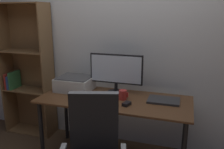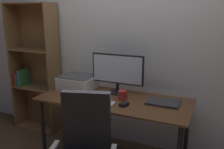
{
  "view_description": "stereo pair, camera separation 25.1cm",
  "coord_description": "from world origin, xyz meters",
  "px_view_note": "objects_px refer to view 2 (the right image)",
  "views": [
    {
      "loc": [
        0.7,
        -2.27,
        1.64
      ],
      "look_at": [
        -0.04,
        0.04,
        0.99
      ],
      "focal_mm": 38.33,
      "sensor_mm": 36.0,
      "label": 1
    },
    {
      "loc": [
        0.94,
        -2.18,
        1.64
      ],
      "look_at": [
        -0.04,
        0.04,
        0.99
      ],
      "focal_mm": 38.33,
      "sensor_mm": 36.0,
      "label": 2
    }
  ],
  "objects_px": {
    "monitor": "(117,71)",
    "coffee_mug": "(122,95)",
    "laptop": "(163,102)",
    "bookshelf": "(36,69)",
    "printer": "(78,82)",
    "mouse": "(124,104)",
    "keyboard": "(101,102)",
    "desk": "(114,106)"
  },
  "relations": [
    {
      "from": "monitor",
      "to": "coffee_mug",
      "type": "relative_size",
      "value": 5.96
    },
    {
      "from": "monitor",
      "to": "laptop",
      "type": "height_order",
      "value": "monitor"
    },
    {
      "from": "laptop",
      "to": "bookshelf",
      "type": "relative_size",
      "value": 0.18
    },
    {
      "from": "printer",
      "to": "mouse",
      "type": "bearing_deg",
      "value": -21.87
    },
    {
      "from": "coffee_mug",
      "to": "printer",
      "type": "distance_m",
      "value": 0.63
    },
    {
      "from": "monitor",
      "to": "keyboard",
      "type": "relative_size",
      "value": 2.07
    },
    {
      "from": "coffee_mug",
      "to": "bookshelf",
      "type": "relative_size",
      "value": 0.06
    },
    {
      "from": "mouse",
      "to": "bookshelf",
      "type": "bearing_deg",
      "value": 178.54
    },
    {
      "from": "coffee_mug",
      "to": "laptop",
      "type": "relative_size",
      "value": 0.32
    },
    {
      "from": "desk",
      "to": "printer",
      "type": "height_order",
      "value": "printer"
    },
    {
      "from": "desk",
      "to": "keyboard",
      "type": "height_order",
      "value": "keyboard"
    },
    {
      "from": "mouse",
      "to": "printer",
      "type": "height_order",
      "value": "printer"
    },
    {
      "from": "monitor",
      "to": "coffee_mug",
      "type": "distance_m",
      "value": 0.3
    },
    {
      "from": "mouse",
      "to": "printer",
      "type": "distance_m",
      "value": 0.75
    },
    {
      "from": "mouse",
      "to": "bookshelf",
      "type": "height_order",
      "value": "bookshelf"
    },
    {
      "from": "keyboard",
      "to": "mouse",
      "type": "xyz_separation_m",
      "value": [
        0.24,
        0.03,
        0.01
      ]
    },
    {
      "from": "bookshelf",
      "to": "desk",
      "type": "bearing_deg",
      "value": -14.3
    },
    {
      "from": "keyboard",
      "to": "mouse",
      "type": "bearing_deg",
      "value": 5.12
    },
    {
      "from": "coffee_mug",
      "to": "laptop",
      "type": "xyz_separation_m",
      "value": [
        0.41,
        0.07,
        -0.04
      ]
    },
    {
      "from": "monitor",
      "to": "laptop",
      "type": "bearing_deg",
      "value": -11.74
    },
    {
      "from": "monitor",
      "to": "mouse",
      "type": "xyz_separation_m",
      "value": [
        0.21,
        -0.34,
        -0.24
      ]
    },
    {
      "from": "monitor",
      "to": "bookshelf",
      "type": "height_order",
      "value": "bookshelf"
    },
    {
      "from": "monitor",
      "to": "coffee_mug",
      "type": "height_order",
      "value": "monitor"
    },
    {
      "from": "keyboard",
      "to": "bookshelf",
      "type": "relative_size",
      "value": 0.17
    },
    {
      "from": "monitor",
      "to": "printer",
      "type": "distance_m",
      "value": 0.52
    },
    {
      "from": "bookshelf",
      "to": "keyboard",
      "type": "bearing_deg",
      "value": -21.96
    },
    {
      "from": "bookshelf",
      "to": "coffee_mug",
      "type": "bearing_deg",
      "value": -12.99
    },
    {
      "from": "mouse",
      "to": "coffee_mug",
      "type": "xyz_separation_m",
      "value": [
        -0.08,
        0.15,
        0.03
      ]
    },
    {
      "from": "printer",
      "to": "bookshelf",
      "type": "height_order",
      "value": "bookshelf"
    },
    {
      "from": "coffee_mug",
      "to": "laptop",
      "type": "height_order",
      "value": "coffee_mug"
    },
    {
      "from": "desk",
      "to": "mouse",
      "type": "bearing_deg",
      "value": -39.6
    },
    {
      "from": "printer",
      "to": "bookshelf",
      "type": "xyz_separation_m",
      "value": [
        -0.8,
        0.2,
        0.04
      ]
    },
    {
      "from": "coffee_mug",
      "to": "bookshelf",
      "type": "height_order",
      "value": "bookshelf"
    },
    {
      "from": "keyboard",
      "to": "bookshelf",
      "type": "bearing_deg",
      "value": 157.11
    },
    {
      "from": "laptop",
      "to": "coffee_mug",
      "type": "bearing_deg",
      "value": -170.84
    },
    {
      "from": "monitor",
      "to": "mouse",
      "type": "bearing_deg",
      "value": -57.96
    },
    {
      "from": "keyboard",
      "to": "coffee_mug",
      "type": "relative_size",
      "value": 2.88
    },
    {
      "from": "desk",
      "to": "keyboard",
      "type": "xyz_separation_m",
      "value": [
        -0.07,
        -0.17,
        0.1
      ]
    },
    {
      "from": "mouse",
      "to": "printer",
      "type": "bearing_deg",
      "value": 174.43
    },
    {
      "from": "keyboard",
      "to": "printer",
      "type": "distance_m",
      "value": 0.55
    },
    {
      "from": "desk",
      "to": "keyboard",
      "type": "distance_m",
      "value": 0.21
    },
    {
      "from": "laptop",
      "to": "keyboard",
      "type": "bearing_deg",
      "value": -157.24
    }
  ]
}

